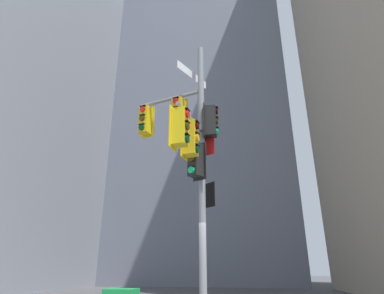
% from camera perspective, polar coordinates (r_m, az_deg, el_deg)
% --- Properties ---
extents(building_mid_block, '(17.72, 17.72, 37.01)m').
position_cam_1_polar(building_mid_block, '(38.46, 1.82, 5.53)').
color(building_mid_block, slate).
rests_on(building_mid_block, ground).
extents(signal_pole_assembly, '(2.84, 2.83, 8.44)m').
position_cam_1_polar(signal_pole_assembly, '(9.56, -0.71, 1.22)').
color(signal_pole_assembly, gray).
rests_on(signal_pole_assembly, ground).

